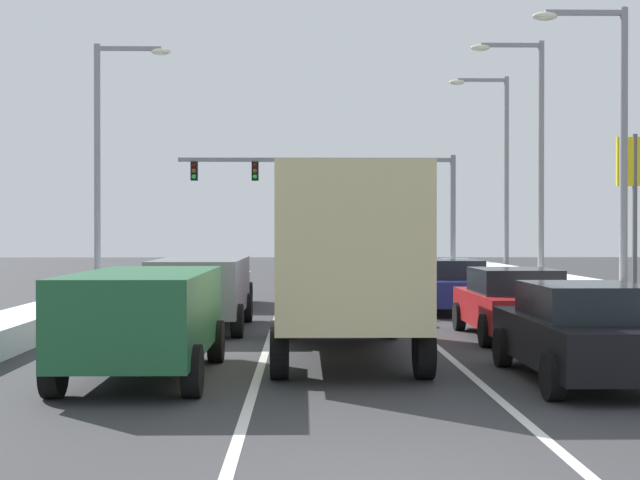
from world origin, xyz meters
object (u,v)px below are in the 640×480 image
Objects in this scene: sedan_charcoal_center_lane_third at (338,277)px; sedan_navy_right_lane_third at (449,286)px; sedan_maroon_center_lane_second at (342,290)px; box_truck_center_lane_nearest at (345,254)px; street_lamp_right_near at (611,132)px; suv_gray_left_lane_second at (202,286)px; street_lamp_right_mid at (532,146)px; suv_green_left_lane_nearest at (144,314)px; sedan_black_right_lane_nearest at (584,332)px; traffic_light_gantry at (349,181)px; street_lamp_left_mid at (107,148)px; sedan_white_left_lane_third at (217,282)px; street_lamp_right_far at (499,162)px; sedan_red_right_lane_second at (513,303)px.

sedan_navy_right_lane_third is at bearing -59.35° from sedan_charcoal_center_lane_third.
sedan_navy_right_lane_third and sedan_maroon_center_lane_second have the same top height.
box_truck_center_lane_nearest is 0.85× the size of street_lamp_right_near.
sedan_maroon_center_lane_second is 6.82m from sedan_charcoal_center_lane_third.
street_lamp_right_mid reaches higher than suv_gray_left_lane_second.
street_lamp_right_near is at bearing 44.11° from suv_green_left_lane_nearest.
street_lamp_right_near reaches higher than sedan_black_right_lane_nearest.
sedan_black_right_lane_nearest is 4.62m from box_truck_center_lane_nearest.
traffic_light_gantry is at bearing 114.32° from street_lamp_right_mid.
box_truck_center_lane_nearest is 0.82× the size of street_lamp_left_mid.
sedan_white_left_lane_third is 12.39m from street_lamp_right_near.
sedan_white_left_lane_third is at bearing -158.02° from street_lamp_right_mid.
box_truck_center_lane_nearest is at bearing -63.09° from street_lamp_left_mid.
traffic_light_gantry is 1.52× the size of street_lamp_right_far.
sedan_maroon_center_lane_second is at bearing -151.19° from sedan_navy_right_lane_third.
street_lamp_right_far is (11.18, 25.74, 4.41)m from suv_green_left_lane_nearest.
sedan_black_right_lane_nearest is 10.12m from suv_gray_left_lane_second.
traffic_light_gantry reaches higher than sedan_maroon_center_lane_second.
sedan_red_right_lane_second is at bearing -85.11° from traffic_light_gantry.
sedan_navy_right_lane_third is (-0.34, 6.35, 0.00)m from sedan_red_right_lane_second.
traffic_light_gantry is at bearing 93.57° from sedan_black_right_lane_nearest.
street_lamp_left_mid is at bearing 133.60° from sedan_red_right_lane_second.
suv_gray_left_lane_second is 0.56× the size of street_lamp_left_mid.
street_lamp_right_far is (6.40, -5.63, 0.54)m from traffic_light_gantry.
sedan_maroon_center_lane_second is 10.46m from suv_green_left_lane_nearest.
sedan_black_right_lane_nearest is 1.00× the size of sedan_red_right_lane_second.
sedan_black_right_lane_nearest is 15.90m from sedan_white_left_lane_third.
sedan_maroon_center_lane_second is (-3.26, 10.34, 0.00)m from sedan_black_right_lane_nearest.
sedan_white_left_lane_third is (-0.28, 6.69, -0.25)m from suv_gray_left_lane_second.
suv_gray_left_lane_second reaches higher than sedan_black_right_lane_nearest.
sedan_black_right_lane_nearest is 0.92× the size of suv_green_left_lane_nearest.
street_lamp_right_near is (4.25, 11.17, 4.30)m from sedan_black_right_lane_nearest.
suv_gray_left_lane_second is (-3.57, -9.55, 0.25)m from sedan_charcoal_center_lane_third.
sedan_maroon_center_lane_second is 11.52m from street_lamp_left_mid.
box_truck_center_lane_nearest is 16.93m from street_lamp_left_mid.
sedan_charcoal_center_lane_third is (-3.35, 11.43, 0.00)m from sedan_red_right_lane_second.
sedan_maroon_center_lane_second and sedan_charcoal_center_lane_third have the same top height.
sedan_charcoal_center_lane_third is at bearing 140.84° from street_lamp_right_near.
street_lamp_right_near is at bearing 6.32° from sedan_maroon_center_lane_second.
street_lamp_right_near reaches higher than sedan_white_left_lane_third.
sedan_black_right_lane_nearest is at bearing -64.09° from sedan_white_left_lane_third.
sedan_red_right_lane_second is 1.00× the size of sedan_white_left_lane_third.
sedan_white_left_lane_third is 0.53× the size of street_lamp_right_near.
street_lamp_left_mid is (-15.28, 6.41, 0.14)m from street_lamp_right_near.
traffic_light_gantry is at bearing 79.08° from suv_gray_left_lane_second.
sedan_navy_right_lane_third is at bearing -17.93° from sedan_white_left_lane_third.
street_lamp_left_mid is (-11.29, 11.85, 4.44)m from sedan_red_right_lane_second.
sedan_black_right_lane_nearest is 5.73m from sedan_red_right_lane_second.
sedan_black_right_lane_nearest is 1.00× the size of sedan_white_left_lane_third.
street_lamp_right_near is at bearing -15.61° from sedan_white_left_lane_third.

